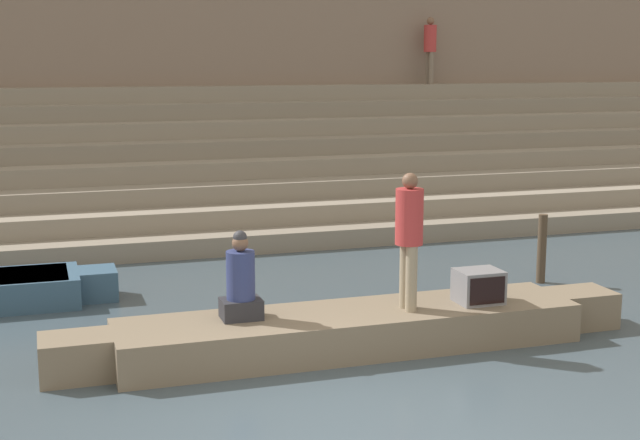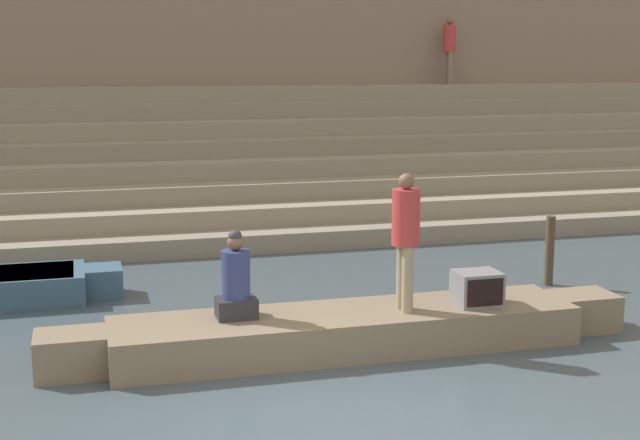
{
  "view_description": "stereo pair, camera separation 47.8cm",
  "coord_description": "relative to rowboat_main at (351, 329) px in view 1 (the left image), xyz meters",
  "views": [
    {
      "loc": [
        -2.67,
        -7.15,
        3.45
      ],
      "look_at": [
        0.81,
        3.68,
        1.37
      ],
      "focal_mm": 50.0,
      "sensor_mm": 36.0,
      "label": 1
    },
    {
      "loc": [
        -2.21,
        -7.29,
        3.45
      ],
      "look_at": [
        0.81,
        3.68,
        1.37
      ],
      "focal_mm": 50.0,
      "sensor_mm": 36.0,
      "label": 2
    }
  ],
  "objects": [
    {
      "name": "person_on_steps",
      "position": [
        5.93,
        10.79,
        3.49
      ],
      "size": [
        0.31,
        0.31,
        1.62
      ],
      "rotation": [
        0.0,
        0.0,
        1.27
      ],
      "color": "#756656",
      "rests_on": "ghat_steps"
    },
    {
      "name": "back_wall",
      "position": [
        -0.81,
        11.75,
        3.4
      ],
      "size": [
        34.2,
        1.28,
        7.35
      ],
      "color": "#7F6B5B",
      "rests_on": "ground"
    },
    {
      "name": "tv_set",
      "position": [
        1.63,
        -0.11,
        0.42
      ],
      "size": [
        0.54,
        0.47,
        0.41
      ],
      "rotation": [
        0.0,
        0.0,
        0.13
      ],
      "color": "slate",
      "rests_on": "rowboat_main"
    },
    {
      "name": "ghat_steps",
      "position": [
        -0.81,
        9.11,
        0.74
      ],
      "size": [
        36.0,
        5.77,
        2.8
      ],
      "color": "gray",
      "rests_on": "ground"
    },
    {
      "name": "mooring_post",
      "position": [
        3.9,
        2.12,
        0.29
      ],
      "size": [
        0.14,
        0.14,
        1.08
      ],
      "primitive_type": "cylinder",
      "color": "#473828",
      "rests_on": "ground"
    },
    {
      "name": "person_rowing",
      "position": [
        -1.31,
        0.12,
        0.63
      ],
      "size": [
        0.46,
        0.36,
        1.04
      ],
      "rotation": [
        0.0,
        0.0,
        -0.06
      ],
      "color": "#28282D",
      "rests_on": "rowboat_main"
    },
    {
      "name": "rowboat_main",
      "position": [
        0.0,
        0.0,
        0.0
      ],
      "size": [
        7.15,
        1.31,
        0.47
      ],
      "rotation": [
        0.0,
        0.0,
        0.02
      ],
      "color": "#756651",
      "rests_on": "ground"
    },
    {
      "name": "person_standing",
      "position": [
        0.68,
        -0.12,
        1.17
      ],
      "size": [
        0.33,
        0.33,
        1.65
      ],
      "rotation": [
        0.0,
        0.0,
        0.08
      ],
      "color": "gray",
      "rests_on": "rowboat_main"
    }
  ]
}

